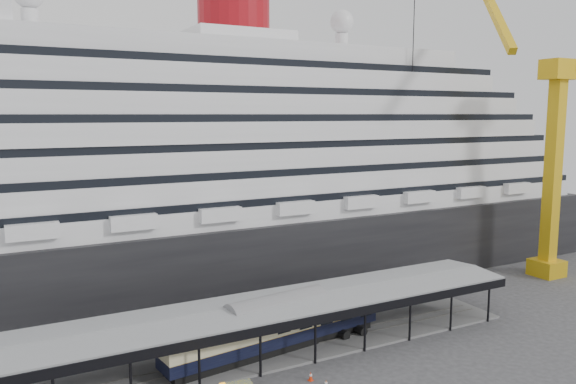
# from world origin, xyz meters

# --- Properties ---
(ground) EXTENTS (200.00, 200.00, 0.00)m
(ground) POSITION_xyz_m (0.00, 0.00, 0.00)
(ground) COLOR #353538
(ground) RESTS_ON ground
(cruise_ship) EXTENTS (130.00, 30.00, 43.90)m
(cruise_ship) POSITION_xyz_m (0.05, 32.00, 18.35)
(cruise_ship) COLOR black
(cruise_ship) RESTS_ON ground
(platform_canopy) EXTENTS (56.00, 9.18, 5.30)m
(platform_canopy) POSITION_xyz_m (0.00, 5.00, 2.36)
(platform_canopy) COLOR slate
(platform_canopy) RESTS_ON ground
(crane_yellow) EXTENTS (23.83, 18.78, 47.60)m
(crane_yellow) POSITION_xyz_m (47.06, 10.54, 19.96)
(crane_yellow) COLOR gold
(crane_yellow) RESTS_ON ground
(pullman_carriage) EXTENTS (24.55, 6.27, 23.91)m
(pullman_carriage) POSITION_xyz_m (0.89, 5.00, 2.88)
(pullman_carriage) COLOR black
(pullman_carriage) RESTS_ON ground
(traffic_cone_left) EXTENTS (0.54, 0.54, 0.81)m
(traffic_cone_left) POSITION_xyz_m (1.17, -3.81, 0.40)
(traffic_cone_left) COLOR #E6530C
(traffic_cone_left) RESTS_ON ground
(traffic_cone_right) EXTENTS (0.54, 0.54, 0.85)m
(traffic_cone_right) POSITION_xyz_m (0.73, -1.92, 0.42)
(traffic_cone_right) COLOR red
(traffic_cone_right) RESTS_ON ground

